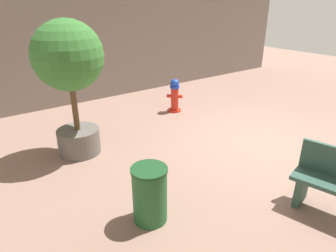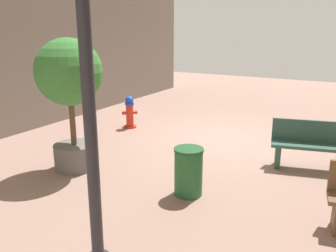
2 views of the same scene
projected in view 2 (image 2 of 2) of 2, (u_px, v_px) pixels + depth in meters
ground_plane at (224, 139)px, 8.90m from camera, size 23.40×23.40×0.00m
fire_hydrant at (130, 112)px, 9.80m from camera, size 0.39×0.39×0.89m
bench_near at (309, 145)px, 6.94m from camera, size 1.51×0.77×0.95m
planter_tree at (70, 85)px, 6.61m from camera, size 1.26×1.26×2.54m
street_lamp at (86, 56)px, 3.52m from camera, size 0.36×0.36×3.92m
trash_bin at (188, 172)px, 5.84m from camera, size 0.49×0.49×0.81m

